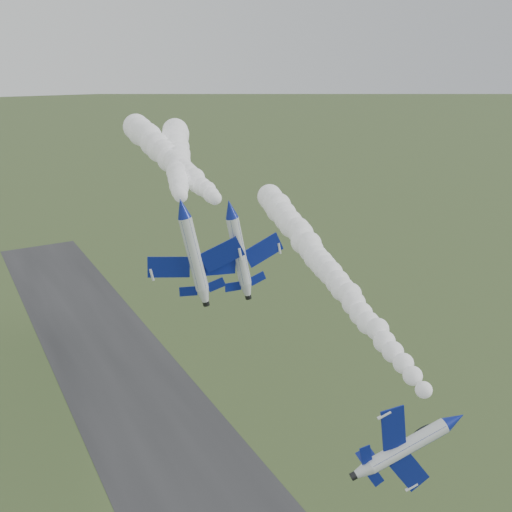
{
  "coord_description": "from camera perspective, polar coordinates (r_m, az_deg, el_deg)",
  "views": [
    {
      "loc": [
        -26.37,
        -39.93,
        61.93
      ],
      "look_at": [
        4.48,
        14.56,
        39.98
      ],
      "focal_mm": 40.0,
      "sensor_mm": 36.0,
      "label": 1
    }
  ],
  "objects": [
    {
      "name": "smoke_trail_jet_pair_left",
      "position": [
        100.07,
        -7.91,
        9.89
      ],
      "size": [
        26.88,
        58.12,
        5.61
      ],
      "primitive_type": null,
      "rotation": [
        0.0,
        0.0,
        -0.37
      ],
      "color": "white"
    },
    {
      "name": "smoke_trail_jet_lead",
      "position": [
        92.45,
        6.33,
        -0.28
      ],
      "size": [
        23.56,
        76.02,
        5.37
      ],
      "primitive_type": null,
      "rotation": [
        0.0,
        0.0,
        -0.24
      ],
      "color": "white"
    },
    {
      "name": "runway",
      "position": [
        97.05,
        -7.27,
        -20.51
      ],
      "size": [
        24.0,
        260.0,
        0.04
      ],
      "primitive_type": "cube",
      "color": "#29292B",
      "rests_on": "ground"
    },
    {
      "name": "smoke_trail_jet_pair_right",
      "position": [
        99.25,
        -8.96,
        10.0
      ],
      "size": [
        13.38,
        58.51,
        5.49
      ],
      "primitive_type": null,
      "rotation": [
        0.0,
        0.0,
        -0.14
      ],
      "color": "white"
    },
    {
      "name": "jet_pair_right",
      "position": [
        69.02,
        -2.57,
        4.74
      ],
      "size": [
        11.28,
        13.6,
        3.78
      ],
      "rotation": [
        0.0,
        -0.19,
        -0.14
      ],
      "color": "silver"
    },
    {
      "name": "jet_pair_left",
      "position": [
        67.35,
        -7.39,
        4.78
      ],
      "size": [
        11.63,
        13.63,
        3.95
      ],
      "rotation": [
        0.0,
        -0.19,
        -0.37
      ],
      "color": "silver"
    },
    {
      "name": "jet_lead",
      "position": [
        59.72,
        19.31,
        -15.24
      ],
      "size": [
        5.61,
        12.4,
        9.56
      ],
      "rotation": [
        0.0,
        1.18,
        -0.24
      ],
      "color": "silver"
    }
  ]
}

